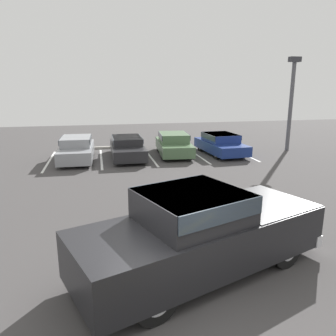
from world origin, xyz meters
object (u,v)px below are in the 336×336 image
object	(u,v)px
light_post	(291,98)
parked_sedan_d	(221,143)
parked_sedan_b	(127,147)
wheel_stop_curb	(98,148)
parked_sedan_a	(77,148)
parked_sedan_c	(174,143)
pickup_truck	(203,231)

from	to	relation	value
light_post	parked_sedan_d	bearing A→B (deg)	-177.19
parked_sedan_b	wheel_stop_curb	bearing A→B (deg)	-151.97
parked_sedan_b	wheel_stop_curb	world-z (taller)	parked_sedan_b
parked_sedan_a	wheel_stop_curb	xyz separation A→B (m)	(1.14, 3.19, -0.61)
wheel_stop_curb	parked_sedan_d	bearing A→B (deg)	-24.22
parked_sedan_c	light_post	size ratio (longest dim) A/B	0.77
light_post	pickup_truck	bearing A→B (deg)	-128.14
parked_sedan_d	wheel_stop_curb	size ratio (longest dim) A/B	2.32
pickup_truck	parked_sedan_b	size ratio (longest dim) A/B	1.30
pickup_truck	parked_sedan_b	distance (m)	12.21
wheel_stop_curb	parked_sedan_c	bearing A→B (deg)	-32.56
parked_sedan_a	parked_sedan_d	size ratio (longest dim) A/B	1.03
parked_sedan_b	parked_sedan_d	xyz separation A→B (m)	(5.57, -0.16, 0.02)
parked_sedan_d	light_post	world-z (taller)	light_post
parked_sedan_b	wheel_stop_curb	size ratio (longest dim) A/B	2.48
parked_sedan_a	light_post	bearing A→B (deg)	92.20
light_post	wheel_stop_curb	size ratio (longest dim) A/B	3.04
parked_sedan_c	light_post	world-z (taller)	light_post
light_post	parked_sedan_a	bearing A→B (deg)	-179.20
pickup_truck	parked_sedan_a	size ratio (longest dim) A/B	1.35
parked_sedan_b	parked_sedan_c	bearing A→B (deg)	95.81
parked_sedan_a	parked_sedan_d	world-z (taller)	parked_sedan_a
pickup_truck	wheel_stop_curb	world-z (taller)	pickup_truck
parked_sedan_a	light_post	size ratio (longest dim) A/B	0.78
wheel_stop_curb	parked_sedan_b	bearing A→B (deg)	-62.26
pickup_truck	parked_sedan_a	bearing A→B (deg)	84.98
light_post	parked_sedan_b	bearing A→B (deg)	-179.62
pickup_truck	parked_sedan_c	world-z (taller)	pickup_truck
parked_sedan_d	wheel_stop_curb	distance (m)	7.91
parked_sedan_a	wheel_stop_curb	distance (m)	3.44
parked_sedan_b	light_post	xyz separation A→B (m)	(10.15, 0.07, 2.62)
light_post	wheel_stop_curb	xyz separation A→B (m)	(-11.77, 3.01, -3.19)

